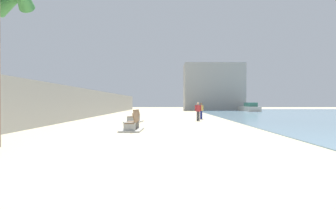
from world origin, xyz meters
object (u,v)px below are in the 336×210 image
object	(u,v)px
bench_far	(133,119)
boat_mid_bay	(248,108)
bench_near	(132,126)
person_walking	(201,110)
person_standing	(197,110)

from	to	relation	value
bench_far	boat_mid_bay	distance (m)	31.68
bench_near	boat_mid_bay	xyz separation A→B (m)	(16.26, 33.09, 0.36)
bench_far	bench_near	bearing A→B (deg)	-83.66
person_walking	person_standing	size ratio (longest dim) A/B	0.98
person_standing	bench_near	bearing A→B (deg)	-118.92
bench_near	boat_mid_bay	distance (m)	36.87
bench_near	person_standing	size ratio (longest dim) A/B	1.38
person_walking	boat_mid_bay	bearing A→B (deg)	63.67
bench_far	boat_mid_bay	world-z (taller)	boat_mid_bay
person_walking	boat_mid_bay	size ratio (longest dim) A/B	0.20
person_walking	boat_mid_bay	world-z (taller)	boat_mid_bay
bench_far	person_walking	xyz separation A→B (m)	(5.71, 4.01, 0.63)
person_standing	boat_mid_bay	bearing A→B (deg)	64.75
bench_far	person_standing	distance (m)	5.49
bench_near	person_walking	size ratio (longest dim) A/B	1.41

